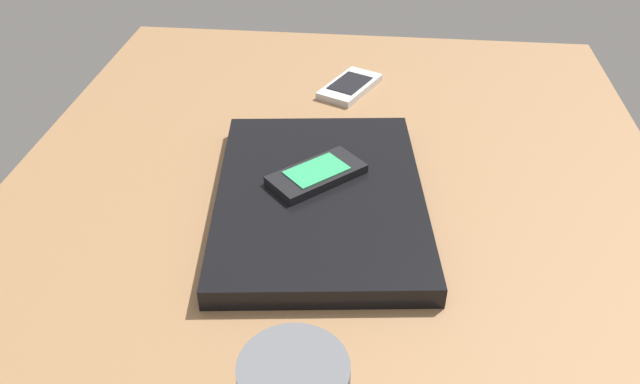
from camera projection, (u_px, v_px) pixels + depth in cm
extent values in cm
cube|color=olive|center=(324.00, 271.00, 66.07)|extent=(120.00, 80.00, 3.00)
cube|color=black|center=(320.00, 198.00, 71.88)|extent=(34.74, 26.69, 2.40)
cube|color=black|center=(317.00, 174.00, 72.66)|extent=(11.38, 11.65, 1.00)
cube|color=#33A566|center=(317.00, 170.00, 72.32)|extent=(7.67, 7.80, 0.14)
cube|color=silver|center=(351.00, 86.00, 95.96)|extent=(12.15, 9.65, 1.02)
cube|color=black|center=(351.00, 83.00, 95.62)|extent=(7.91, 6.78, 0.14)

